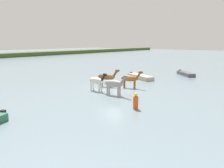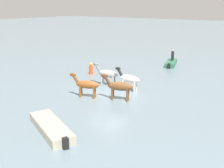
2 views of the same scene
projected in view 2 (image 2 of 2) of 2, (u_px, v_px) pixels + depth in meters
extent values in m
plane|color=slate|center=(109.00, 94.00, 21.78)|extent=(209.13, 209.13, 0.00)
ellipsoid|color=brown|center=(87.00, 85.00, 20.62)|extent=(1.08, 1.84, 0.59)
cylinder|color=brown|center=(80.00, 91.00, 20.77)|extent=(0.13, 0.13, 0.97)
cylinder|color=brown|center=(82.00, 90.00, 21.04)|extent=(0.13, 0.13, 0.97)
cylinder|color=brown|center=(94.00, 92.00, 20.48)|extent=(0.13, 0.13, 0.97)
cylinder|color=brown|center=(95.00, 91.00, 20.74)|extent=(0.13, 0.13, 0.97)
cylinder|color=brown|center=(75.00, 79.00, 20.78)|extent=(0.37, 0.58, 0.65)
ellipsoid|color=brown|center=(73.00, 75.00, 20.76)|extent=(0.35, 0.52, 0.26)
ellipsoid|color=brown|center=(120.00, 86.00, 20.02)|extent=(1.11, 1.93, 0.63)
cylinder|color=brown|center=(112.00, 93.00, 20.18)|extent=(0.14, 0.14, 1.03)
cylinder|color=brown|center=(113.00, 92.00, 20.46)|extent=(0.14, 0.14, 1.03)
cylinder|color=brown|center=(127.00, 95.00, 19.86)|extent=(0.14, 0.14, 1.03)
cylinder|color=brown|center=(128.00, 93.00, 20.14)|extent=(0.14, 0.14, 1.03)
cylinder|color=#50311A|center=(107.00, 80.00, 20.20)|extent=(0.39, 0.61, 0.68)
ellipsoid|color=#50311A|center=(104.00, 76.00, 20.18)|extent=(0.37, 0.55, 0.27)
ellipsoid|color=silver|center=(130.00, 79.00, 22.14)|extent=(0.58, 1.81, 0.61)
cylinder|color=silver|center=(123.00, 84.00, 22.48)|extent=(0.13, 0.13, 0.99)
cylinder|color=silver|center=(125.00, 83.00, 22.70)|extent=(0.13, 0.13, 0.99)
cylinder|color=silver|center=(134.00, 87.00, 21.84)|extent=(0.13, 0.13, 0.99)
cylinder|color=silver|center=(136.00, 86.00, 22.06)|extent=(0.13, 0.13, 0.99)
cylinder|color=black|center=(120.00, 72.00, 22.59)|extent=(0.22, 0.56, 0.66)
ellipsoid|color=black|center=(118.00, 69.00, 22.63)|extent=(0.22, 0.50, 0.26)
ellipsoid|color=#9E9993|center=(108.00, 74.00, 23.64)|extent=(0.76, 1.90, 0.62)
cylinder|color=#9E9993|center=(101.00, 79.00, 23.92)|extent=(0.14, 0.14, 1.02)
cylinder|color=#9E9993|center=(103.00, 78.00, 24.17)|extent=(0.14, 0.14, 1.02)
cylinder|color=#9E9993|center=(113.00, 81.00, 23.39)|extent=(0.14, 0.14, 1.02)
cylinder|color=#9E9993|center=(115.00, 80.00, 23.64)|extent=(0.14, 0.14, 1.02)
cylinder|color=slate|center=(98.00, 68.00, 24.00)|extent=(0.28, 0.59, 0.68)
ellipsoid|color=slate|center=(96.00, 64.00, 24.02)|extent=(0.27, 0.53, 0.27)
cube|color=#2D6B4C|center=(171.00, 64.00, 31.87)|extent=(3.74, 2.10, 0.61)
cube|color=black|center=(169.00, 66.00, 30.11)|extent=(0.32, 0.34, 0.66)
cube|color=#B7AD93|center=(51.00, 129.00, 15.28)|extent=(2.80, 4.34, 0.63)
cube|color=black|center=(66.00, 144.00, 13.41)|extent=(0.35, 0.33, 0.68)
cylinder|color=black|center=(173.00, 56.00, 31.75)|extent=(0.32, 0.32, 0.95)
sphere|color=tan|center=(173.00, 50.00, 31.58)|extent=(0.24, 0.24, 0.24)
cylinder|color=#E54C19|center=(91.00, 70.00, 27.65)|extent=(0.36, 0.36, 0.90)
sphere|color=yellow|center=(91.00, 64.00, 27.49)|extent=(0.24, 0.24, 0.24)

